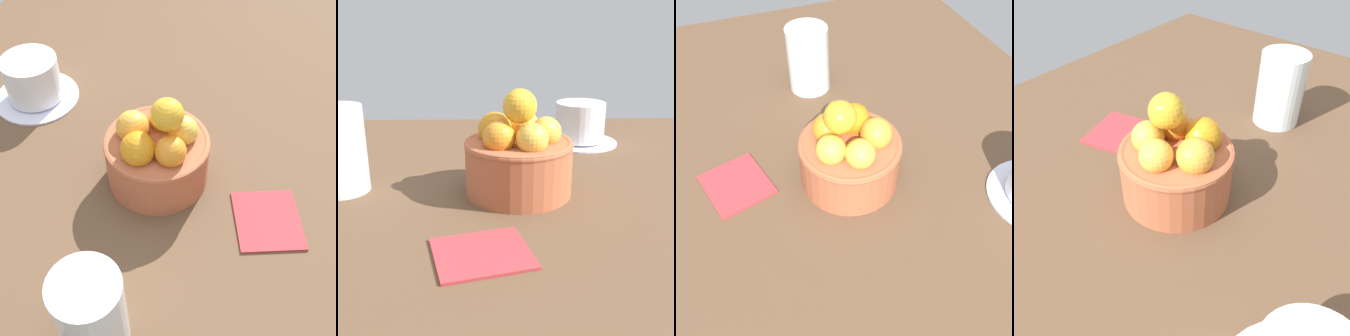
% 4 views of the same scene
% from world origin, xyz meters
% --- Properties ---
extents(ground_plane, '(1.11, 0.85, 0.03)m').
position_xyz_m(ground_plane, '(0.00, 0.00, -0.02)').
color(ground_plane, brown).
extents(terracotta_bowl, '(0.14, 0.14, 0.14)m').
position_xyz_m(terracotta_bowl, '(-0.00, 0.00, 0.05)').
color(terracotta_bowl, '#AD5938').
rests_on(terracotta_bowl, ground_plane).
extents(coffee_cup, '(0.14, 0.14, 0.07)m').
position_xyz_m(coffee_cup, '(0.12, 0.23, 0.03)').
color(coffee_cup, silver).
rests_on(coffee_cup, ground_plane).
extents(water_glass, '(0.07, 0.07, 0.11)m').
position_xyz_m(water_glass, '(-0.24, 0.01, 0.06)').
color(water_glass, silver).
rests_on(water_glass, ground_plane).
extents(folded_napkin, '(0.11, 0.11, 0.01)m').
position_xyz_m(folded_napkin, '(-0.04, -0.16, 0.00)').
color(folded_napkin, '#B23338').
rests_on(folded_napkin, ground_plane).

